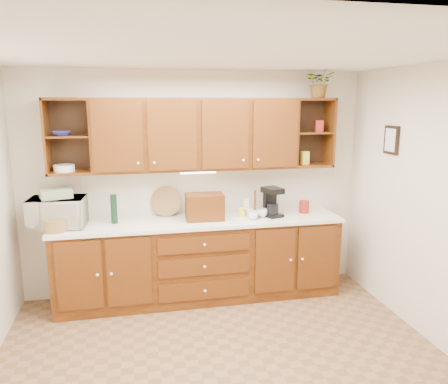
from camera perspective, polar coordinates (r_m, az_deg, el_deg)
name	(u,v)px	position (r m, az deg, el deg)	size (l,w,h in m)	color
floor	(227,369)	(4.04, 0.33, -22.16)	(4.00, 4.00, 0.00)	brown
ceiling	(227,53)	(3.37, 0.39, 17.70)	(4.00, 4.00, 0.00)	white
back_wall	(196,184)	(5.16, -3.73, 1.12)	(4.00, 4.00, 0.00)	beige
right_wall	(447,211)	(4.35, 27.08, -2.19)	(3.50, 3.50, 0.00)	beige
base_cabinets	(200,260)	(5.10, -3.12, -8.92)	(3.20, 0.60, 0.90)	#351606
countertop	(200,221)	(4.95, -3.17, -3.86)	(3.24, 0.64, 0.04)	white
upper_cabinets	(198,134)	(4.93, -3.45, 7.57)	(3.20, 0.33, 0.80)	#351606
undercabinet_light	(198,172)	(4.92, -3.41, 2.61)	(0.40, 0.05, 0.03)	white
framed_picture	(391,140)	(4.98, 21.03, 6.36)	(0.03, 0.24, 0.30)	black
wicker_basket	(55,225)	(4.82, -21.15, -4.07)	(0.23, 0.23, 0.13)	olive
microwave	(57,212)	(4.96, -20.92, -2.50)	(0.57, 0.39, 0.31)	silver
towel_stack	(56,194)	(4.91, -21.10, -0.19)	(0.31, 0.23, 0.09)	tan
wine_bottle	(114,209)	(4.91, -14.17, -2.16)	(0.07, 0.07, 0.32)	black
woven_tray	(167,215)	(5.14, -7.52, -3.01)	(0.35, 0.35, 0.02)	olive
bread_box	(205,207)	(4.91, -2.55, -1.95)	(0.42, 0.26, 0.30)	#351606
mug_tree	(255,213)	(5.03, 4.06, -2.79)	(0.25, 0.27, 0.33)	#351606
canister_red	(304,207)	(5.31, 10.41, -1.92)	(0.12, 0.12, 0.14)	maroon
canister_white	(247,207)	(5.12, 2.98, -1.97)	(0.08, 0.08, 0.19)	white
canister_yellow	(242,212)	(5.06, 2.34, -2.66)	(0.08, 0.08, 0.10)	yellow
coffee_maker	(272,202)	(5.10, 6.25, -1.33)	(0.24, 0.28, 0.34)	black
bowl_stack	(61,133)	(4.90, -20.47, 7.19)	(0.19, 0.19, 0.05)	navy
plate_stack	(64,168)	(4.95, -20.16, 2.96)	(0.22, 0.22, 0.07)	white
pantry_box_yellow	(305,158)	(5.27, 10.53, 4.42)	(0.09, 0.07, 0.15)	yellow
pantry_box_red	(319,126)	(5.28, 12.32, 8.41)	(0.09, 0.08, 0.13)	maroon
potted_plant	(320,82)	(5.24, 12.45, 13.83)	(0.31, 0.27, 0.35)	#999999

